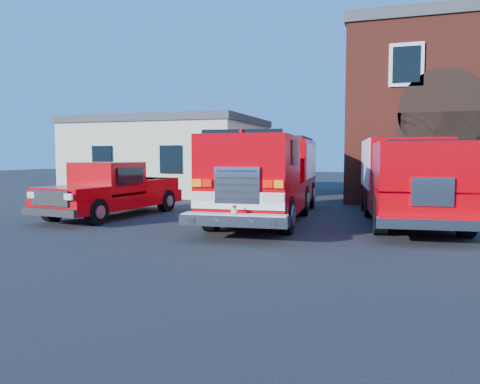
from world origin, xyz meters
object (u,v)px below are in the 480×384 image
(fire_engine, at_px, (269,175))
(pickup_truck, at_px, (113,191))
(side_building, at_px, (171,155))
(secondary_truck, at_px, (407,176))

(fire_engine, height_order, pickup_truck, fire_engine)
(side_building, relative_size, fire_engine, 1.05)
(fire_engine, relative_size, pickup_truck, 1.56)
(side_building, bearing_deg, fire_engine, -47.88)
(secondary_truck, bearing_deg, pickup_truck, -169.17)
(pickup_truck, relative_size, secondary_truck, 0.71)
(fire_engine, relative_size, secondary_truck, 1.10)
(side_building, relative_size, secondary_truck, 1.16)
(side_building, height_order, fire_engine, side_building)
(side_building, distance_m, pickup_truck, 11.13)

